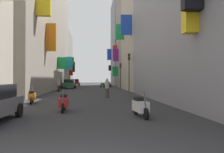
# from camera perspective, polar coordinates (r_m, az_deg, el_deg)

# --- Properties ---
(ground_plane) EXTENTS (140.00, 140.00, 0.00)m
(ground_plane) POSITION_cam_1_polar(r_m,az_deg,el_deg) (34.05, -4.98, -3.30)
(ground_plane) COLOR #2D2D30
(building_left_mid_b) EXTENTS (7.39, 33.44, 21.12)m
(building_left_mid_b) POSITION_cam_1_polar(r_m,az_deg,el_deg) (38.01, -17.41, 13.04)
(building_left_mid_b) COLOR #9E9384
(building_left_mid_b) RESTS_ON ground
(building_left_mid_c) EXTENTS (7.15, 11.26, 12.44)m
(building_left_mid_c) POSITION_cam_1_polar(r_m,az_deg,el_deg) (59.12, -12.58, 3.93)
(building_left_mid_c) COLOR gray
(building_left_mid_c) RESTS_ON ground
(building_right_near) EXTENTS (7.39, 23.82, 13.57)m
(building_right_near) POSITION_cam_1_polar(r_m,az_deg,el_deg) (18.42, 21.34, 15.68)
(building_right_near) COLOR gray
(building_right_near) RESTS_ON ground
(building_right_mid_a) EXTENTS (7.36, 12.26, 17.13)m
(building_right_mid_a) POSITION_cam_1_polar(r_m,az_deg,el_deg) (35.51, 8.27, 10.71)
(building_right_mid_a) COLOR #B2A899
(building_right_mid_a) RESTS_ON ground
(building_right_mid_b) EXTENTS (7.08, 9.39, 18.14)m
(building_right_mid_b) POSITION_cam_1_polar(r_m,az_deg,el_deg) (46.05, 5.24, 8.75)
(building_right_mid_b) COLOR gray
(building_right_mid_b) RESTS_ON ground
(building_right_far) EXTENTS (7.04, 11.97, 20.38)m
(building_right_far) POSITION_cam_1_polar(r_m,az_deg,el_deg) (59.16, 3.04, 7.79)
(building_right_far) COLOR gray
(building_right_far) RESTS_ON ground
(parked_car_green) EXTENTS (2.02, 3.99, 1.53)m
(parked_car_green) POSITION_cam_1_polar(r_m,az_deg,el_deg) (41.52, -10.05, -1.69)
(parked_car_green) COLOR #236638
(parked_car_green) RESTS_ON ground
(parked_car_red) EXTENTS (1.97, 4.18, 1.55)m
(parked_car_red) POSITION_cam_1_polar(r_m,az_deg,el_deg) (57.53, -8.64, -1.35)
(parked_car_red) COLOR #B21E1E
(parked_car_red) RESTS_ON ground
(scooter_orange) EXTENTS (0.59, 1.76, 1.13)m
(scooter_orange) POSITION_cam_1_polar(r_m,az_deg,el_deg) (17.08, -18.37, -4.52)
(scooter_orange) COLOR orange
(scooter_orange) RESTS_ON ground
(scooter_red) EXTENTS (0.49, 1.87, 1.13)m
(scooter_red) POSITION_cam_1_polar(r_m,az_deg,el_deg) (12.66, -11.33, -5.95)
(scooter_red) COLOR red
(scooter_red) RESTS_ON ground
(scooter_white) EXTENTS (0.58, 1.93, 1.13)m
(scooter_white) POSITION_cam_1_polar(r_m,az_deg,el_deg) (10.62, 6.69, -7.01)
(scooter_white) COLOR silver
(scooter_white) RESTS_ON ground
(scooter_blue) EXTENTS (0.80, 1.70, 1.13)m
(scooter_blue) POSITION_cam_1_polar(r_m,az_deg,el_deg) (46.35, -0.72, -1.98)
(scooter_blue) COLOR #2D4CAD
(scooter_blue) RESTS_ON ground
(scooter_green) EXTENTS (0.82, 1.79, 1.13)m
(scooter_green) POSITION_cam_1_polar(r_m,az_deg,el_deg) (44.69, -2.23, -2.04)
(scooter_green) COLOR #287F3D
(scooter_green) RESTS_ON ground
(pedestrian_crossing) EXTENTS (0.50, 0.50, 1.64)m
(pedestrian_crossing) POSITION_cam_1_polar(r_m,az_deg,el_deg) (30.86, -12.45, -2.07)
(pedestrian_crossing) COLOR black
(pedestrian_crossing) RESTS_ON ground
(pedestrian_near_left) EXTENTS (0.48, 0.48, 1.68)m
(pedestrian_near_left) POSITION_cam_1_polar(r_m,az_deg,el_deg) (21.12, -1.18, -2.76)
(pedestrian_near_left) COLOR #3E3E3E
(pedestrian_near_left) RESTS_ON ground
(traffic_light_near_corner) EXTENTS (0.26, 0.34, 4.08)m
(traffic_light_near_corner) POSITION_cam_1_polar(r_m,az_deg,el_deg) (38.12, 2.02, 1.19)
(traffic_light_near_corner) COLOR #2D2D2D
(traffic_light_near_corner) RESTS_ON ground
(traffic_light_far_corner) EXTENTS (0.26, 0.34, 4.64)m
(traffic_light_far_corner) POSITION_cam_1_polar(r_m,az_deg,el_deg) (28.90, 4.05, 2.42)
(traffic_light_far_corner) COLOR #2D2D2D
(traffic_light_far_corner) RESTS_ON ground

